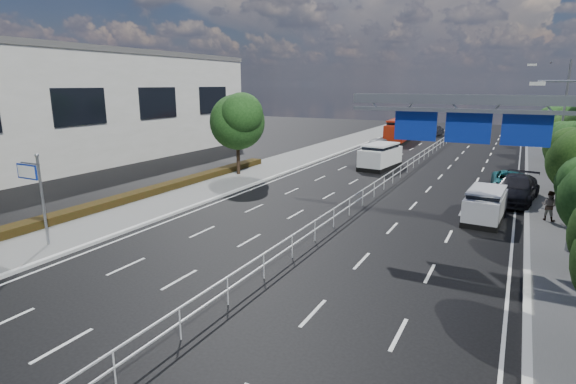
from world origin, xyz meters
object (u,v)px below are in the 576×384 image
at_px(toilet_sign, 34,184).
at_px(parked_car_teal, 510,182).
at_px(near_car_dark, 434,131).
at_px(parked_car_dark, 516,189).
at_px(silver_minivan, 485,205).
at_px(overhead_gantry, 486,122).
at_px(red_bus, 400,130).
at_px(near_car_silver, 379,145).
at_px(pedestrian_b, 549,206).
at_px(white_minivan, 380,156).

xyz_separation_m(toilet_sign, parked_car_teal, (18.83, 22.00, -2.27)).
height_order(near_car_dark, parked_car_dark, parked_car_dark).
bearing_deg(parked_car_teal, silver_minivan, -101.08).
relative_size(toilet_sign, overhead_gantry, 0.42).
bearing_deg(red_bus, toilet_sign, -99.79).
relative_size(toilet_sign, near_car_dark, 0.97).
height_order(near_car_silver, pedestrian_b, pedestrian_b).
xyz_separation_m(white_minivan, pedestrian_b, (12.57, -11.60, -0.13)).
relative_size(overhead_gantry, parked_car_teal, 2.11).
height_order(near_car_silver, silver_minivan, silver_minivan).
bearing_deg(near_car_dark, silver_minivan, 110.22).
xyz_separation_m(near_car_dark, parked_car_dark, (11.23, -36.49, 0.08)).
xyz_separation_m(white_minivan, parked_car_teal, (10.47, -4.41, -0.41)).
relative_size(red_bus, pedestrian_b, 6.14).
bearing_deg(overhead_gantry, toilet_sign, -150.40).
height_order(overhead_gantry, near_car_silver, overhead_gantry).
relative_size(near_car_silver, silver_minivan, 1.15).
bearing_deg(silver_minivan, pedestrian_b, 22.92).
relative_size(red_bus, parked_car_teal, 2.05).
bearing_deg(toilet_sign, near_car_dark, 81.78).
height_order(near_car_silver, near_car_dark, near_car_silver).
bearing_deg(pedestrian_b, red_bus, -42.83).
bearing_deg(parked_car_dark, overhead_gantry, -91.95).
height_order(silver_minivan, pedestrian_b, silver_minivan).
xyz_separation_m(toilet_sign, red_bus, (5.25, 46.20, -1.41)).
bearing_deg(near_car_dark, toilet_sign, 88.74).
bearing_deg(pedestrian_b, overhead_gantry, 76.46).
bearing_deg(toilet_sign, silver_minivan, 37.56).
relative_size(overhead_gantry, near_car_silver, 2.03).
relative_size(near_car_dark, silver_minivan, 1.03).
bearing_deg(red_bus, white_minivan, -84.40).
xyz_separation_m(near_car_dark, pedestrian_b, (12.90, -40.68, 0.21)).
bearing_deg(parked_car_teal, near_car_dark, 103.47).
bearing_deg(pedestrian_b, parked_car_teal, -53.10).
distance_m(overhead_gantry, pedestrian_b, 7.40).
height_order(toilet_sign, near_car_dark, toilet_sign).
distance_m(red_bus, parked_car_dark, 30.60).
distance_m(near_car_dark, parked_car_teal, 35.19).
bearing_deg(pedestrian_b, near_car_dark, -51.77).
xyz_separation_m(parked_car_teal, parked_car_dark, (0.43, -3.00, 0.15)).
bearing_deg(toilet_sign, red_bus, 83.52).
xyz_separation_m(toilet_sign, white_minivan, (8.35, 26.41, -1.86)).
height_order(parked_car_teal, pedestrian_b, pedestrian_b).
xyz_separation_m(toilet_sign, overhead_gantry, (17.69, 10.05, 2.66)).
height_order(near_car_dark, pedestrian_b, pedestrian_b).
height_order(toilet_sign, white_minivan, toilet_sign).
relative_size(white_minivan, red_bus, 0.53).
bearing_deg(white_minivan, near_car_dark, 97.47).
height_order(white_minivan, near_car_silver, white_minivan).
distance_m(overhead_gantry, parked_car_teal, 12.97).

